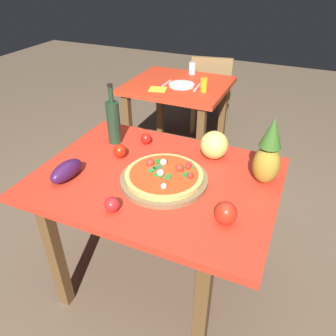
{
  "coord_description": "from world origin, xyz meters",
  "views": [
    {
      "loc": [
        0.6,
        -1.24,
        1.69
      ],
      "look_at": [
        0.06,
        0.02,
        0.79
      ],
      "focal_mm": 35.03,
      "sensor_mm": 36.0,
      "label": 1
    }
  ],
  "objects_px": {
    "tomato_near_board": "(112,204)",
    "drinking_glass_juice": "(204,85)",
    "pizza": "(165,174)",
    "wine_bottle": "(113,121)",
    "pizza_board": "(164,179)",
    "tomato_at_corner": "(146,139)",
    "drinking_glass_water": "(192,68)",
    "display_table": "(157,190)",
    "tomato_by_bottle": "(120,151)",
    "dining_chair": "(211,91)",
    "melon": "(214,145)",
    "knife_utensil": "(197,88)",
    "pineapple_left": "(268,155)",
    "background_table": "(178,96)",
    "eggplant": "(66,171)",
    "napkin_folded": "(158,89)",
    "dinner_plate": "(182,85)",
    "fork_utensil": "(167,83)",
    "bell_pepper": "(226,213)"
  },
  "relations": [
    {
      "from": "pizza",
      "to": "drinking_glass_water",
      "type": "height_order",
      "value": "drinking_glass_water"
    },
    {
      "from": "display_table",
      "to": "tomato_near_board",
      "type": "relative_size",
      "value": 17.62
    },
    {
      "from": "tomato_at_corner",
      "to": "drinking_glass_juice",
      "type": "relative_size",
      "value": 0.59
    },
    {
      "from": "dining_chair",
      "to": "pizza",
      "type": "height_order",
      "value": "dining_chair"
    },
    {
      "from": "pizza_board",
      "to": "knife_utensil",
      "type": "distance_m",
      "value": 1.37
    },
    {
      "from": "fork_utensil",
      "to": "napkin_folded",
      "type": "distance_m",
      "value": 0.17
    },
    {
      "from": "drinking_glass_juice",
      "to": "drinking_glass_water",
      "type": "xyz_separation_m",
      "value": [
        -0.25,
        0.4,
        -0.0
      ]
    },
    {
      "from": "background_table",
      "to": "knife_utensil",
      "type": "relative_size",
      "value": 4.77
    },
    {
      "from": "background_table",
      "to": "drinking_glass_juice",
      "type": "distance_m",
      "value": 0.34
    },
    {
      "from": "tomato_at_corner",
      "to": "drinking_glass_water",
      "type": "distance_m",
      "value": 1.39
    },
    {
      "from": "display_table",
      "to": "melon",
      "type": "distance_m",
      "value": 0.4
    },
    {
      "from": "display_table",
      "to": "pizza",
      "type": "height_order",
      "value": "pizza"
    },
    {
      "from": "melon",
      "to": "eggplant",
      "type": "xyz_separation_m",
      "value": [
        -0.61,
        -0.49,
        -0.03
      ]
    },
    {
      "from": "drinking_glass_juice",
      "to": "wine_bottle",
      "type": "bearing_deg",
      "value": -101.85
    },
    {
      "from": "tomato_at_corner",
      "to": "drinking_glass_water",
      "type": "height_order",
      "value": "drinking_glass_water"
    },
    {
      "from": "dining_chair",
      "to": "knife_utensil",
      "type": "height_order",
      "value": "dining_chair"
    },
    {
      "from": "wine_bottle",
      "to": "tomato_at_corner",
      "type": "relative_size",
      "value": 5.49
    },
    {
      "from": "melon",
      "to": "dinner_plate",
      "type": "bearing_deg",
      "value": 120.13
    },
    {
      "from": "fork_utensil",
      "to": "napkin_folded",
      "type": "height_order",
      "value": "fork_utensil"
    },
    {
      "from": "eggplant",
      "to": "dinner_plate",
      "type": "height_order",
      "value": "eggplant"
    },
    {
      "from": "knife_utensil",
      "to": "drinking_glass_juice",
      "type": "bearing_deg",
      "value": -38.23
    },
    {
      "from": "dining_chair",
      "to": "drinking_glass_water",
      "type": "height_order",
      "value": "dining_chair"
    },
    {
      "from": "tomato_near_board",
      "to": "drinking_glass_juice",
      "type": "relative_size",
      "value": 0.62
    },
    {
      "from": "pineapple_left",
      "to": "eggplant",
      "type": "relative_size",
      "value": 1.73
    },
    {
      "from": "knife_utensil",
      "to": "tomato_near_board",
      "type": "bearing_deg",
      "value": -87.02
    },
    {
      "from": "tomato_near_board",
      "to": "drinking_glass_water",
      "type": "bearing_deg",
      "value": 99.97
    },
    {
      "from": "tomato_by_bottle",
      "to": "napkin_folded",
      "type": "bearing_deg",
      "value": 104.0
    },
    {
      "from": "tomato_at_corner",
      "to": "knife_utensil",
      "type": "height_order",
      "value": "tomato_at_corner"
    },
    {
      "from": "pineapple_left",
      "to": "drinking_glass_water",
      "type": "xyz_separation_m",
      "value": [
        -0.92,
        1.49,
        -0.1
      ]
    },
    {
      "from": "pizza_board",
      "to": "tomato_by_bottle",
      "type": "distance_m",
      "value": 0.34
    },
    {
      "from": "drinking_glass_juice",
      "to": "drinking_glass_water",
      "type": "height_order",
      "value": "drinking_glass_juice"
    },
    {
      "from": "tomato_by_bottle",
      "to": "drinking_glass_juice",
      "type": "height_order",
      "value": "drinking_glass_juice"
    },
    {
      "from": "knife_utensil",
      "to": "napkin_folded",
      "type": "distance_m",
      "value": 0.33
    },
    {
      "from": "wine_bottle",
      "to": "bell_pepper",
      "type": "xyz_separation_m",
      "value": [
        0.79,
        -0.42,
        -0.09
      ]
    },
    {
      "from": "dining_chair",
      "to": "wine_bottle",
      "type": "height_order",
      "value": "wine_bottle"
    },
    {
      "from": "display_table",
      "to": "pizza",
      "type": "xyz_separation_m",
      "value": [
        0.06,
        -0.03,
        0.13
      ]
    },
    {
      "from": "tomato_at_corner",
      "to": "fork_utensil",
      "type": "xyz_separation_m",
      "value": [
        -0.32,
        1.03,
        -0.03
      ]
    },
    {
      "from": "background_table",
      "to": "pineapple_left",
      "type": "xyz_separation_m",
      "value": [
        0.94,
        -1.19,
        0.28
      ]
    },
    {
      "from": "pizza_board",
      "to": "drinking_glass_juice",
      "type": "bearing_deg",
      "value": 99.68
    },
    {
      "from": "bell_pepper",
      "to": "dinner_plate",
      "type": "xyz_separation_m",
      "value": [
        -0.79,
        1.51,
        -0.04
      ]
    },
    {
      "from": "eggplant",
      "to": "tomato_by_bottle",
      "type": "height_order",
      "value": "eggplant"
    },
    {
      "from": "pizza_board",
      "to": "wine_bottle",
      "type": "relative_size",
      "value": 1.22
    },
    {
      "from": "tomato_by_bottle",
      "to": "drinking_glass_juice",
      "type": "xyz_separation_m",
      "value": [
        0.1,
        1.17,
        0.02
      ]
    },
    {
      "from": "eggplant",
      "to": "dinner_plate",
      "type": "bearing_deg",
      "value": 89.14
    },
    {
      "from": "drinking_glass_water",
      "to": "eggplant",
      "type": "bearing_deg",
      "value": -89.71
    },
    {
      "from": "pizza_board",
      "to": "bell_pepper",
      "type": "relative_size",
      "value": 4.14
    },
    {
      "from": "knife_utensil",
      "to": "pineapple_left",
      "type": "bearing_deg",
      "value": -60.01
    },
    {
      "from": "drinking_glass_juice",
      "to": "tomato_by_bottle",
      "type": "bearing_deg",
      "value": -94.86
    },
    {
      "from": "pizza",
      "to": "wine_bottle",
      "type": "xyz_separation_m",
      "value": [
        -0.44,
        0.25,
        0.1
      ]
    },
    {
      "from": "dining_chair",
      "to": "tomato_by_bottle",
      "type": "bearing_deg",
      "value": 81.16
    }
  ]
}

